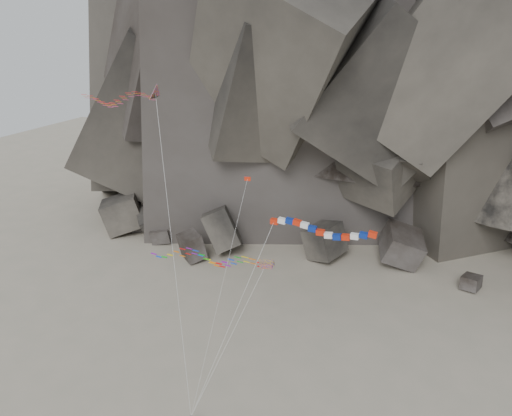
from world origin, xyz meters
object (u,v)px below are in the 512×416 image
at_px(delta_kite, 114,98).
at_px(parafoil_kite, 202,256).
at_px(banner_kite, 320,231).
at_px(pennant_kite, 235,231).

distance_m(delta_kite, parafoil_kite, 17.96).
bearing_deg(delta_kite, banner_kite, 3.53).
bearing_deg(delta_kite, pennant_kite, 1.22).
relative_size(banner_kite, pennant_kite, 0.87).
distance_m(banner_kite, pennant_kite, 8.24).
relative_size(banner_kite, parafoil_kite, 1.32).
xyz_separation_m(banner_kite, parafoil_kite, (-12.81, 1.67, -5.63)).
distance_m(parafoil_kite, pennant_kite, 6.69).
height_order(banner_kite, pennant_kite, pennant_kite).
height_order(delta_kite, pennant_kite, delta_kite).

